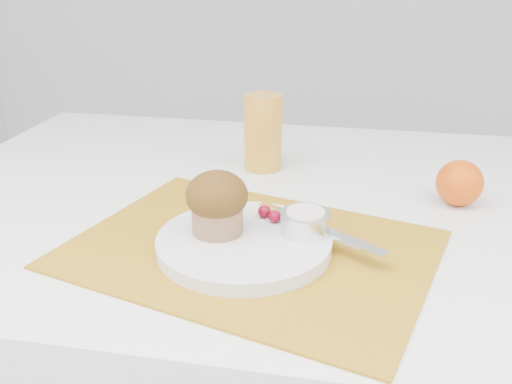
% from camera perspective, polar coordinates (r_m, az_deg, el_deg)
% --- Properties ---
extents(placemat, '(0.52, 0.43, 0.00)m').
position_cam_1_polar(placemat, '(0.73, -0.56, -5.73)').
color(placemat, '#AC7717').
rests_on(placemat, table).
extents(plate, '(0.26, 0.26, 0.02)m').
position_cam_1_polar(plate, '(0.72, -1.22, -5.14)').
color(plate, silver).
rests_on(plate, placemat).
extents(ramekin, '(0.07, 0.07, 0.03)m').
position_cam_1_polar(ramekin, '(0.73, 4.95, -3.05)').
color(ramekin, silver).
rests_on(ramekin, plate).
extents(cream, '(0.06, 0.06, 0.01)m').
position_cam_1_polar(cream, '(0.72, 4.98, -2.08)').
color(cream, white).
rests_on(cream, ramekin).
extents(raspberry_near, '(0.02, 0.02, 0.02)m').
position_cam_1_polar(raspberry_near, '(0.77, 0.84, -1.96)').
color(raspberry_near, '#53020F').
rests_on(raspberry_near, plate).
extents(raspberry_far, '(0.02, 0.02, 0.02)m').
position_cam_1_polar(raspberry_far, '(0.76, 1.91, -2.46)').
color(raspberry_far, '#5A0214').
rests_on(raspberry_far, plate).
extents(butter_knife, '(0.18, 0.13, 0.01)m').
position_cam_1_polar(butter_knife, '(0.74, 6.21, -3.58)').
color(butter_knife, silver).
rests_on(butter_knife, plate).
extents(orange, '(0.07, 0.07, 0.07)m').
position_cam_1_polar(orange, '(0.90, 19.69, 0.86)').
color(orange, '#DF4F07').
rests_on(orange, table).
extents(juice_glass, '(0.08, 0.08, 0.13)m').
position_cam_1_polar(juice_glass, '(0.99, 0.72, 5.98)').
color(juice_glass, gold).
rests_on(juice_glass, table).
extents(muffin, '(0.08, 0.08, 0.08)m').
position_cam_1_polar(muffin, '(0.72, -3.92, -1.00)').
color(muffin, '#9A6F4A').
rests_on(muffin, plate).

